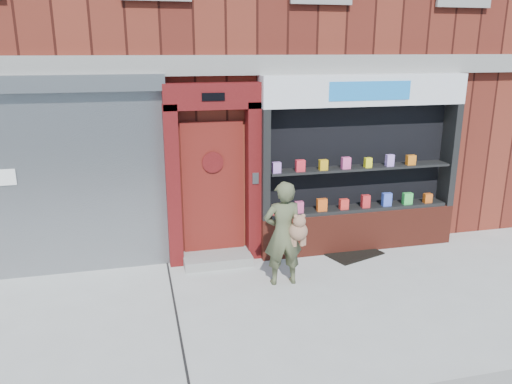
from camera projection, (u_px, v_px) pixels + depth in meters
name	position (u px, v px, depth m)	size (l,w,h in m)	color
ground	(293.00, 308.00, 6.78)	(80.00, 80.00, 0.00)	#9E9E99
building	(215.00, 21.00, 11.26)	(12.00, 8.16, 8.00)	#511912
shutter_bay	(63.00, 166.00, 7.41)	(3.10, 0.30, 3.04)	gray
red_door_bay	(214.00, 175.00, 7.94)	(1.52, 0.58, 2.90)	#4B0C0E
pharmacy_bay	(359.00, 172.00, 8.49)	(3.50, 0.41, 3.00)	maroon
woman	(284.00, 233.00, 7.29)	(0.64, 0.43, 1.58)	#4D5236
doormat	(352.00, 253.00, 8.58)	(0.92, 0.64, 0.02)	black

